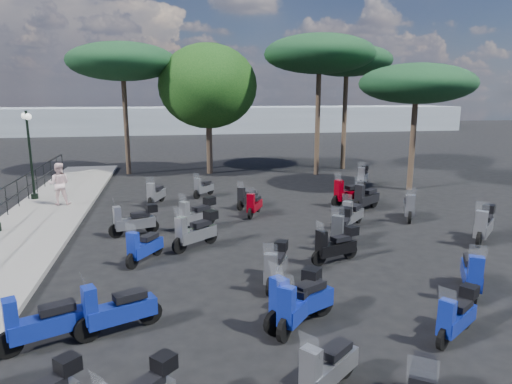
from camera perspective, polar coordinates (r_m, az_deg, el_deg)
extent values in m
plane|color=black|center=(12.89, -2.50, -8.89)|extent=(120.00, 120.00, 0.00)
cube|color=slate|center=(16.31, -27.54, -5.48)|extent=(3.00, 30.00, 0.15)
cylinder|color=black|center=(19.52, -28.75, -0.96)|extent=(0.04, 0.04, 1.10)
cylinder|color=black|center=(20.80, -27.63, -0.12)|extent=(0.04, 0.04, 1.10)
cylinder|color=black|center=(22.09, -26.64, 0.63)|extent=(0.04, 0.04, 1.10)
cylinder|color=black|center=(23.38, -25.76, 1.29)|extent=(0.04, 0.04, 1.10)
cylinder|color=black|center=(24.69, -24.98, 1.88)|extent=(0.04, 0.04, 1.10)
cylinder|color=black|center=(26.00, -24.27, 2.41)|extent=(0.04, 0.04, 1.10)
cylinder|color=black|center=(27.32, -23.63, 2.89)|extent=(0.04, 0.04, 1.10)
cylinder|color=black|center=(28.64, -23.05, 3.33)|extent=(0.04, 0.04, 1.10)
cylinder|color=black|center=(22.07, -25.93, -0.47)|extent=(0.30, 0.30, 0.23)
cylinder|color=black|center=(21.79, -26.36, 4.11)|extent=(0.10, 0.10, 3.79)
cylinder|color=black|center=(21.65, -26.80, 8.70)|extent=(0.39, 0.79, 0.04)
sphere|color=white|center=(22.08, -26.95, 8.48)|extent=(0.27, 0.27, 0.27)
sphere|color=white|center=(21.23, -26.60, 8.42)|extent=(0.27, 0.27, 0.27)
imported|color=silver|center=(20.34, -23.38, 0.94)|extent=(0.87, 0.69, 1.74)
cube|color=black|center=(7.60, -22.48, -19.24)|extent=(0.42, 0.42, 0.23)
cylinder|color=black|center=(9.66, -28.53, -16.42)|extent=(0.50, 0.29, 0.50)
cylinder|color=black|center=(9.80, -21.01, -15.28)|extent=(0.50, 0.29, 0.50)
cube|color=#13289E|center=(9.63, -24.52, -14.84)|extent=(1.38, 0.86, 0.35)
cube|color=black|center=(9.53, -23.61, -13.10)|extent=(0.70, 0.53, 0.15)
cube|color=#13289E|center=(9.46, -28.32, -13.78)|extent=(0.33, 0.38, 0.73)
plane|color=white|center=(9.27, -29.01, -11.20)|extent=(0.23, 0.40, 0.39)
cylinder|color=black|center=(13.74, -9.53, -6.59)|extent=(0.46, 0.39, 0.50)
cylinder|color=black|center=(14.52, -5.69, -5.44)|extent=(0.46, 0.39, 0.50)
cube|color=gray|center=(14.10, -7.42, -5.22)|extent=(1.29, 1.12, 0.36)
cube|color=black|center=(14.13, -6.91, -3.93)|extent=(0.69, 0.64, 0.15)
cube|color=gray|center=(13.64, -9.33, -4.59)|extent=(0.38, 0.39, 0.74)
plane|color=white|center=(13.47, -9.61, -2.72)|extent=(0.31, 0.37, 0.39)
cube|color=black|center=(14.35, -5.68, -2.86)|extent=(0.49, 0.48, 0.27)
cylinder|color=black|center=(15.66, -17.13, -4.67)|extent=(0.49, 0.23, 0.48)
cylinder|color=black|center=(15.90, -12.89, -4.18)|extent=(0.49, 0.23, 0.48)
cube|color=gray|center=(15.73, -14.85, -3.78)|extent=(1.34, 0.69, 0.34)
cube|color=black|center=(15.69, -14.31, -2.73)|extent=(0.66, 0.46, 0.14)
cube|color=gray|center=(15.55, -16.94, -3.02)|extent=(0.30, 0.35, 0.70)
plane|color=white|center=(15.44, -17.26, -1.44)|extent=(0.18, 0.38, 0.37)
cube|color=black|center=(15.74, -12.93, -1.95)|extent=(0.42, 0.40, 0.26)
cylinder|color=black|center=(19.34, -13.02, -1.28)|extent=(0.26, 0.47, 0.47)
cylinder|color=black|center=(20.39, -11.71, -0.53)|extent=(0.26, 0.47, 0.47)
cube|color=gray|center=(19.87, -12.32, -0.37)|extent=(0.77, 1.30, 0.33)
cube|color=black|center=(19.96, -12.17, 0.50)|extent=(0.49, 0.65, 0.14)
cube|color=gray|center=(19.31, -12.99, 0.07)|extent=(0.35, 0.31, 0.68)
plane|color=white|center=(19.18, -13.12, 1.32)|extent=(0.37, 0.21, 0.36)
cylinder|color=black|center=(8.25, 11.23, -20.36)|extent=(0.42, 0.36, 0.46)
cube|color=gray|center=(7.77, 9.22, -21.01)|extent=(1.18, 1.03, 0.32)
cube|color=black|center=(7.75, 9.96, -18.81)|extent=(0.63, 0.58, 0.13)
cube|color=gray|center=(7.24, 6.86, -21.15)|extent=(0.34, 0.36, 0.67)
plane|color=white|center=(6.97, 6.68, -18.41)|extent=(0.28, 0.33, 0.36)
cylinder|color=black|center=(10.89, 1.75, -11.69)|extent=(0.29, 0.45, 0.46)
cylinder|color=black|center=(11.92, 3.10, -9.53)|extent=(0.29, 0.45, 0.46)
cube|color=gray|center=(11.38, 2.52, -9.67)|extent=(0.85, 1.26, 0.32)
cube|color=black|center=(11.43, 2.72, -8.13)|extent=(0.51, 0.64, 0.13)
cube|color=gray|center=(10.79, 1.86, -9.39)|extent=(0.35, 0.32, 0.67)
plane|color=white|center=(10.59, 1.81, -7.34)|extent=(0.36, 0.23, 0.35)
cube|color=black|center=(11.73, 3.16, -6.72)|extent=(0.42, 0.43, 0.25)
cylinder|color=black|center=(12.86, -15.21, -8.30)|extent=(0.34, 0.43, 0.46)
cylinder|color=black|center=(13.72, -12.25, -6.83)|extent=(0.34, 0.43, 0.46)
cube|color=#13289E|center=(13.26, -13.60, -6.78)|extent=(0.96, 1.21, 0.33)
cube|color=black|center=(13.30, -13.24, -5.49)|extent=(0.56, 0.64, 0.13)
cube|color=#13289E|center=(12.77, -15.11, -6.34)|extent=(0.36, 0.33, 0.67)
plane|color=white|center=(12.60, -15.38, -4.56)|extent=(0.34, 0.27, 0.36)
cylinder|color=black|center=(15.68, -9.10, -4.22)|extent=(0.45, 0.39, 0.49)
cylinder|color=black|center=(16.46, -5.84, -3.34)|extent=(0.45, 0.39, 0.49)
cube|color=gray|center=(16.05, -7.31, -3.10)|extent=(1.26, 1.10, 0.35)
cube|color=black|center=(16.09, -6.88, -2.00)|extent=(0.67, 0.62, 0.14)
cube|color=gray|center=(15.60, -8.93, -2.50)|extent=(0.37, 0.38, 0.72)
plane|color=white|center=(15.46, -9.16, -0.89)|extent=(0.31, 0.35, 0.38)
cube|color=black|center=(16.31, -5.84, -1.10)|extent=(0.48, 0.47, 0.27)
cylinder|color=black|center=(20.63, -7.40, -0.29)|extent=(0.34, 0.38, 0.42)
cylinder|color=black|center=(21.47, -5.71, 0.24)|extent=(0.34, 0.38, 0.42)
cube|color=gray|center=(21.05, -6.48, 0.43)|extent=(0.97, 1.07, 0.30)
cube|color=black|center=(21.12, -6.25, 1.15)|extent=(0.54, 0.57, 0.12)
cube|color=gray|center=(20.60, -7.31, 0.85)|extent=(0.33, 0.32, 0.62)
plane|color=white|center=(20.49, -7.43, 1.91)|extent=(0.30, 0.27, 0.33)
cylinder|color=black|center=(8.09, 20.14, -21.42)|extent=(0.37, 0.48, 0.51)
cube|color=black|center=(7.49, 20.24, -19.95)|extent=(0.62, 0.71, 0.15)
plane|color=white|center=(6.51, 20.12, -20.23)|extent=(0.38, 0.30, 0.40)
cylinder|color=black|center=(9.07, 3.55, -16.77)|extent=(0.41, 0.44, 0.50)
cylinder|color=black|center=(10.08, 6.83, -13.72)|extent=(0.41, 0.44, 0.50)
cube|color=#13289E|center=(9.52, 5.45, -14.05)|extent=(1.15, 1.25, 0.35)
cube|color=black|center=(9.55, 5.94, -12.07)|extent=(0.64, 0.67, 0.15)
cube|color=#13289E|center=(8.92, 3.84, -13.86)|extent=(0.38, 0.38, 0.73)
plane|color=white|center=(8.67, 3.70, -11.25)|extent=(0.35, 0.32, 0.39)
cube|color=black|center=(9.82, 6.98, -10.19)|extent=(0.48, 0.48, 0.27)
cylinder|color=black|center=(9.26, 2.43, -15.98)|extent=(0.53, 0.34, 0.53)
cylinder|color=black|center=(10.09, 8.39, -13.62)|extent=(0.53, 0.34, 0.53)
cube|color=#13289E|center=(9.61, 5.83, -13.60)|extent=(1.46, 1.00, 0.38)
cube|color=black|center=(9.60, 6.70, -11.60)|extent=(0.75, 0.60, 0.16)
cube|color=#13289E|center=(9.08, 2.90, -12.96)|extent=(0.37, 0.41, 0.78)
plane|color=white|center=(8.84, 2.60, -10.14)|extent=(0.27, 0.42, 0.41)
cylinder|color=black|center=(13.75, 10.01, -6.55)|extent=(0.37, 0.50, 0.52)
cylinder|color=black|center=(14.97, 11.03, -5.03)|extent=(0.37, 0.50, 0.52)
cube|color=#404347|center=(14.35, 10.61, -4.96)|extent=(1.07, 1.39, 0.37)
cube|color=black|center=(14.44, 10.80, -3.60)|extent=(0.62, 0.72, 0.15)
cube|color=#404347|center=(13.68, 10.16, -4.46)|extent=(0.40, 0.38, 0.76)
plane|color=white|center=(13.49, 10.18, -2.55)|extent=(0.39, 0.29, 0.40)
cube|color=black|center=(14.80, 11.15, -2.44)|extent=(0.49, 0.50, 0.28)
cylinder|color=black|center=(17.20, -0.71, -2.68)|extent=(0.28, 0.43, 0.44)
cylinder|color=black|center=(18.22, 0.28, -1.84)|extent=(0.28, 0.43, 0.44)
cube|color=maroon|center=(17.71, -0.16, -1.70)|extent=(0.81, 1.19, 0.31)
cube|color=black|center=(17.80, -0.02, -0.79)|extent=(0.49, 0.61, 0.13)
cube|color=maroon|center=(17.17, -0.65, -1.28)|extent=(0.33, 0.30, 0.64)
plane|color=white|center=(17.03, -0.70, 0.02)|extent=(0.34, 0.22, 0.34)
cylinder|color=black|center=(18.48, -1.97, -1.66)|extent=(0.35, 0.38, 0.43)
cylinder|color=black|center=(19.36, -0.28, -1.00)|extent=(0.35, 0.38, 0.43)
cube|color=black|center=(18.92, -1.04, -0.82)|extent=(0.99, 1.07, 0.30)
cube|color=black|center=(18.99, -0.80, 0.00)|extent=(0.55, 0.58, 0.12)
cube|color=black|center=(18.44, -1.86, -0.37)|extent=(0.33, 0.32, 0.62)
plane|color=white|center=(18.31, -1.96, 0.82)|extent=(0.30, 0.28, 0.33)
cylinder|color=black|center=(9.48, 22.34, -16.59)|extent=(0.41, 0.32, 0.44)
cylinder|color=black|center=(10.40, 24.79, -14.17)|extent=(0.41, 0.32, 0.44)
cube|color=#13289E|center=(9.90, 23.81, -14.38)|extent=(1.15, 0.91, 0.31)
cube|color=black|center=(9.93, 24.28, -12.73)|extent=(0.60, 0.53, 0.13)
cube|color=#13289E|center=(9.35, 22.74, -14.16)|extent=(0.32, 0.34, 0.64)
plane|color=white|center=(9.14, 22.82, -11.98)|extent=(0.25, 0.33, 0.34)
cube|color=black|center=(10.18, 25.12, -11.18)|extent=(0.42, 0.41, 0.24)
cylinder|color=black|center=(12.75, 7.84, -8.16)|extent=(0.46, 0.24, 0.45)
cylinder|color=black|center=(13.45, 11.68, -7.21)|extent=(0.46, 0.24, 0.45)
cube|color=black|center=(13.06, 10.00, -6.94)|extent=(1.27, 0.71, 0.32)
cube|color=black|center=(13.08, 10.59, -5.71)|extent=(0.63, 0.46, 0.13)
cube|color=black|center=(12.65, 8.17, -6.25)|extent=(0.29, 0.34, 0.66)
plane|color=white|center=(12.49, 8.02, -4.44)|extent=(0.19, 0.36, 0.35)
cube|color=black|center=(13.27, 11.86, -4.73)|extent=(0.40, 0.39, 0.25)
cylinder|color=black|center=(16.02, 11.18, -3.99)|extent=(0.40, 0.40, 0.47)
cylinder|color=black|center=(17.07, 12.68, -3.05)|extent=(0.40, 0.40, 0.47)
cube|color=gray|center=(16.54, 12.04, -2.88)|extent=(1.12, 1.14, 0.33)
cube|color=black|center=(16.62, 12.29, -1.84)|extent=(0.62, 0.62, 0.14)
cube|color=gray|center=(15.97, 11.35, -2.38)|extent=(0.36, 0.36, 0.68)
plane|color=white|center=(15.81, 11.34, -0.88)|extent=(0.32, 0.31, 0.36)
cylinder|color=black|center=(19.13, 12.92, -1.33)|extent=(0.29, 0.53, 0.53)
cylinder|color=black|center=(20.41, 12.75, -0.48)|extent=(0.29, 0.53, 0.53)
cube|color=black|center=(19.78, 12.85, -0.30)|extent=(0.85, 1.46, 0.37)
cube|color=black|center=(19.90, 12.87, 0.68)|extent=(0.54, 0.73, 0.15)
cube|color=black|center=(19.11, 12.98, 0.20)|extent=(0.39, 0.34, 0.77)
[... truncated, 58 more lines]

